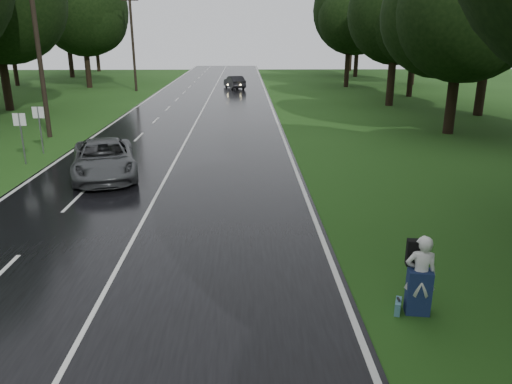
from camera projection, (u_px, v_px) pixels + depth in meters
ground at (91, 319)px, 10.84m from camera, size 160.00×160.00×0.00m
road at (188, 137)px, 29.85m from camera, size 12.00×140.00×0.04m
lane_center at (188, 137)px, 29.85m from camera, size 0.12×140.00×0.01m
grey_car at (104, 159)px, 21.31m from camera, size 4.03×6.14×1.57m
far_car at (234, 82)px, 56.21m from camera, size 2.72×4.57×1.42m
hitchhiker at (420, 277)px, 10.83m from camera, size 0.75×0.69×1.89m
suitcase at (398, 306)px, 11.04m from camera, size 0.27×0.44×0.30m
utility_pole_mid at (50, 137)px, 29.96m from camera, size 1.80×0.28×9.59m
utility_pole_far at (136, 91)px, 54.16m from camera, size 1.80×0.28×10.46m
road_sign_a at (26, 164)px, 23.73m from camera, size 0.59×0.10×2.47m
road_sign_b at (44, 153)px, 25.84m from camera, size 0.59×0.10×2.46m
tree_left_e at (10, 110)px, 40.50m from camera, size 9.35×9.35×14.61m
tree_left_f at (90, 88)px, 57.48m from camera, size 9.07×9.07×14.17m
tree_right_d at (448, 133)px, 31.06m from camera, size 8.14×8.14×12.71m
tree_right_e at (389, 106)px, 43.09m from camera, size 8.56×8.56×13.37m
tree_right_f at (346, 87)px, 58.28m from camera, size 9.31×9.31×14.54m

